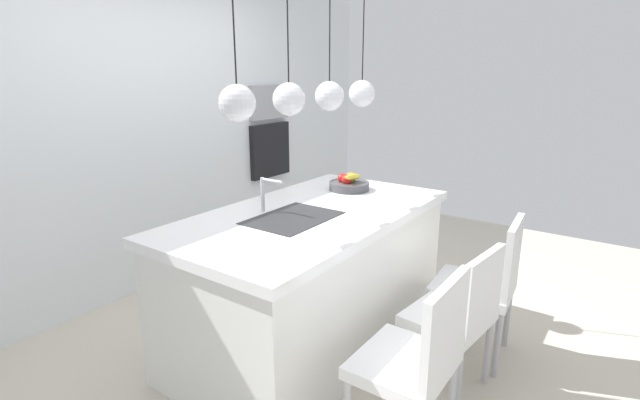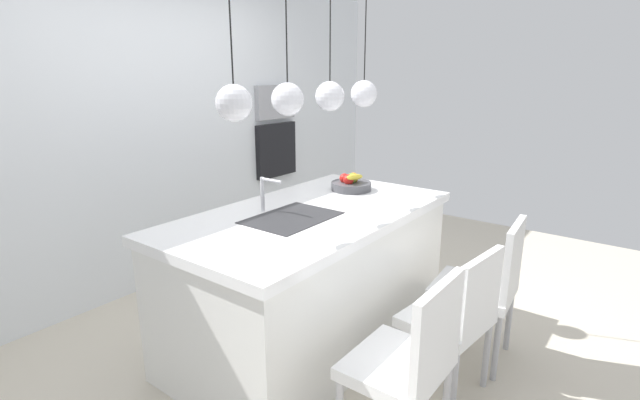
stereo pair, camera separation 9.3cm
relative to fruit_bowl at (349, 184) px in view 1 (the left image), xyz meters
name	(u,v)px [view 1 (the left image)]	position (x,y,z in m)	size (l,w,h in m)	color
floor	(312,338)	(-0.61, -0.09, -0.96)	(6.60, 6.60, 0.00)	beige
back_wall	(147,132)	(-0.61, 1.56, 0.34)	(6.00, 0.10, 2.60)	white
kitchen_island	(311,277)	(-0.61, -0.09, -0.50)	(1.97, 1.05, 0.92)	white
sink_basin	(293,219)	(-0.79, -0.09, -0.05)	(0.56, 0.40, 0.02)	#2D2D30
faucet	(266,190)	(-0.79, 0.12, 0.10)	(0.02, 0.17, 0.22)	silver
fruit_bowl	(349,184)	(0.00, 0.00, 0.00)	(0.30, 0.30, 0.14)	#4C4C51
microwave	(268,102)	(0.81, 1.49, 0.50)	(0.54, 0.08, 0.34)	#9E9EA3
oven	(270,150)	(0.81, 1.49, 0.00)	(0.56, 0.08, 0.56)	black
chair_near	(417,357)	(-1.14, -1.08, -0.43)	(0.47, 0.41, 0.93)	white
chair_middle	(459,312)	(-0.57, -1.07, -0.47)	(0.48, 0.45, 0.87)	white
chair_far	(485,281)	(-0.13, -1.08, -0.45)	(0.48, 0.51, 0.93)	silver
pendant_light_left	(237,103)	(-1.21, -0.09, 0.66)	(0.19, 0.19, 0.79)	silver
pendant_light_center_left	(289,99)	(-0.81, -0.09, 0.66)	(0.19, 0.19, 0.79)	silver
pendant_light_center_right	(329,96)	(-0.40, -0.09, 0.66)	(0.19, 0.19, 0.79)	silver
pendant_light_right	(362,93)	(0.00, -0.09, 0.66)	(0.19, 0.19, 0.79)	silver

